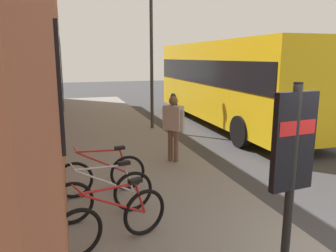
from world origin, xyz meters
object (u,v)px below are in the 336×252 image
(bicycle_nearest_sign, at_px, (104,195))
(bicycle_leaning_wall, at_px, (102,175))
(bicycle_under_window, at_px, (114,220))
(street_lamp, at_px, (151,48))
(city_bus, at_px, (228,78))
(transit_info_sign, at_px, (293,155))
(pedestrian_crossing_street, at_px, (173,122))

(bicycle_nearest_sign, xyz_separation_m, bicycle_leaning_wall, (1.00, -0.08, 0.00))
(bicycle_under_window, xyz_separation_m, bicycle_leaning_wall, (1.91, -0.06, 0.00))
(bicycle_leaning_wall, relative_size, street_lamp, 0.35)
(city_bus, bearing_deg, street_lamp, 94.96)
(bicycle_under_window, bearing_deg, transit_info_sign, -128.31)
(bicycle_leaning_wall, bearing_deg, city_bus, -44.29)
(city_bus, bearing_deg, bicycle_nearest_sign, 139.74)
(bicycle_under_window, height_order, city_bus, city_bus)
(transit_info_sign, bearing_deg, street_lamp, -4.89)
(pedestrian_crossing_street, bearing_deg, bicycle_leaning_wall, 128.19)
(bicycle_leaning_wall, xyz_separation_m, street_lamp, (5.68, -2.52, 2.60))
(bicycle_under_window, bearing_deg, city_bus, -36.71)
(transit_info_sign, bearing_deg, city_bus, -23.65)
(transit_info_sign, distance_m, city_bus, 10.15)
(bicycle_under_window, relative_size, bicycle_leaning_wall, 0.96)
(bicycle_leaning_wall, distance_m, pedestrian_crossing_street, 2.61)
(bicycle_nearest_sign, bearing_deg, street_lamp, -21.24)
(bicycle_nearest_sign, distance_m, transit_info_sign, 3.20)
(transit_info_sign, distance_m, street_lamp, 9.15)
(bicycle_under_window, height_order, transit_info_sign, transit_info_sign)
(transit_info_sign, bearing_deg, bicycle_leaning_wall, 27.63)
(transit_info_sign, height_order, street_lamp, street_lamp)
(pedestrian_crossing_street, relative_size, street_lamp, 0.34)
(city_bus, height_order, pedestrian_crossing_street, city_bus)
(city_bus, relative_size, street_lamp, 2.10)
(pedestrian_crossing_street, distance_m, street_lamp, 4.58)
(bicycle_leaning_wall, distance_m, transit_info_sign, 3.95)
(bicycle_nearest_sign, relative_size, street_lamp, 0.35)
(bicycle_under_window, bearing_deg, bicycle_nearest_sign, 1.50)
(bicycle_under_window, height_order, street_lamp, street_lamp)
(bicycle_under_window, xyz_separation_m, bicycle_nearest_sign, (0.91, 0.02, 0.00))
(bicycle_under_window, distance_m, street_lamp, 8.42)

